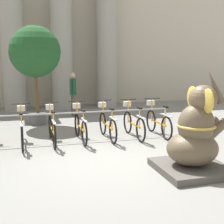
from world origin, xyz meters
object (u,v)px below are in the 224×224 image
object	(u,v)px
bicycle_5	(80,126)
potted_tree	(35,54)
bicycle_4	(52,128)
bicycle_3	(22,130)
bicycle_6	(107,124)
bicycle_8	(158,122)
person_pedestrian	(73,90)
bicycle_7	(133,123)
elephant_statue	(195,138)

from	to	relation	value
bicycle_5	potted_tree	world-z (taller)	potted_tree
bicycle_5	bicycle_4	bearing A→B (deg)	-177.39
bicycle_3	bicycle_6	xyz separation A→B (m)	(2.24, 0.05, 0.00)
bicycle_8	bicycle_6	bearing A→B (deg)	179.06
bicycle_4	person_pedestrian	bearing A→B (deg)	72.89
bicycle_3	bicycle_6	world-z (taller)	same
bicycle_7	elephant_statue	bearing A→B (deg)	-85.72
bicycle_4	potted_tree	distance (m)	3.20
bicycle_5	elephant_statue	xyz separation A→B (m)	(1.71, -2.90, 0.27)
bicycle_6	elephant_statue	xyz separation A→B (m)	(0.96, -2.90, 0.27)
bicycle_5	bicycle_7	world-z (taller)	same
bicycle_6	potted_tree	bearing A→B (deg)	124.72
bicycle_3	bicycle_8	xyz separation A→B (m)	(3.73, 0.03, 0.00)
bicycle_4	bicycle_7	world-z (taller)	same
bicycle_3	bicycle_4	size ratio (longest dim) A/B	1.00
bicycle_6	bicycle_7	distance (m)	0.75
bicycle_3	bicycle_7	xyz separation A→B (m)	(2.99, 0.02, 0.00)
bicycle_7	person_pedestrian	xyz separation A→B (m)	(-1.10, 3.71, 0.59)
bicycle_5	person_pedestrian	distance (m)	3.75
bicycle_6	potted_tree	xyz separation A→B (m)	(-1.74, 2.50, 1.93)
bicycle_7	bicycle_8	world-z (taller)	same
bicycle_3	person_pedestrian	distance (m)	4.22
bicycle_8	bicycle_4	bearing A→B (deg)	-179.83
bicycle_8	bicycle_7	bearing A→B (deg)	-179.79
bicycle_5	potted_tree	xyz separation A→B (m)	(-0.99, 2.50, 1.93)
bicycle_4	potted_tree	xyz separation A→B (m)	(-0.24, 2.54, 1.93)
potted_tree	bicycle_5	bearing A→B (deg)	-68.45
bicycle_5	bicycle_6	distance (m)	0.75
bicycle_3	elephant_statue	size ratio (longest dim) A/B	0.87
bicycle_4	bicycle_8	world-z (taller)	same
elephant_statue	potted_tree	bearing A→B (deg)	116.51
bicycle_6	bicycle_7	xyz separation A→B (m)	(0.75, -0.03, 0.00)
elephant_statue	person_pedestrian	world-z (taller)	elephant_statue
bicycle_4	bicycle_5	world-z (taller)	same
bicycle_7	elephant_statue	world-z (taller)	elephant_statue
bicycle_7	elephant_statue	distance (m)	2.90
potted_tree	elephant_statue	bearing A→B (deg)	-63.49
bicycle_3	bicycle_8	distance (m)	3.73
bicycle_4	bicycle_7	size ratio (longest dim) A/B	1.00
bicycle_4	bicycle_7	bearing A→B (deg)	0.16
bicycle_5	bicycle_8	distance (m)	2.24
bicycle_7	elephant_statue	xyz separation A→B (m)	(0.22, -2.88, 0.27)
bicycle_4	bicycle_7	xyz separation A→B (m)	(2.24, 0.01, 0.00)
potted_tree	bicycle_6	bearing A→B (deg)	-55.28
bicycle_5	bicycle_8	size ratio (longest dim) A/B	1.00
bicycle_4	bicycle_6	world-z (taller)	same
person_pedestrian	bicycle_5	bearing A→B (deg)	-96.15
bicycle_4	bicycle_5	size ratio (longest dim) A/B	1.00
bicycle_7	bicycle_6	bearing A→B (deg)	177.92
bicycle_3	bicycle_7	bearing A→B (deg)	0.48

